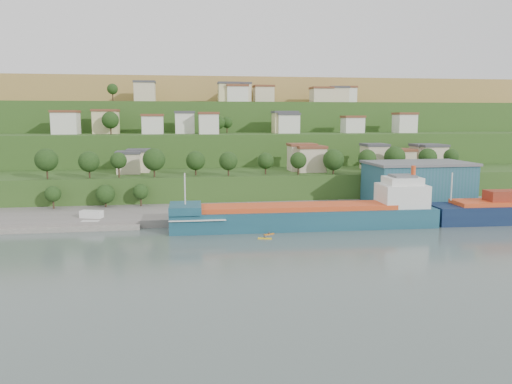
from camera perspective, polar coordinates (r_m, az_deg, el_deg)
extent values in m
plane|color=#445350|center=(119.34, 3.39, -5.21)|extent=(500.00, 500.00, 0.00)
cube|color=slate|center=(150.78, 8.69, -2.40)|extent=(220.00, 26.00, 4.00)
cube|color=slate|center=(141.88, -20.93, -3.55)|extent=(40.00, 18.00, 2.40)
cube|color=#284719|center=(173.47, -0.36, -0.87)|extent=(260.00, 32.00, 20.00)
cube|color=#284719|center=(202.88, -1.54, 0.49)|extent=(280.00, 32.00, 44.00)
cube|color=#284719|center=(232.44, -2.42, 1.51)|extent=(300.00, 32.00, 70.00)
cube|color=olive|center=(305.73, -3.87, 3.17)|extent=(360.00, 120.00, 96.00)
cube|color=beige|center=(169.61, -14.32, 3.16)|extent=(7.46, 7.11, 6.50)
cube|color=#3F3F44|center=(169.32, -14.36, 4.41)|extent=(8.06, 7.71, 0.90)
cube|color=beige|center=(173.49, -13.24, 3.38)|extent=(7.10, 7.07, 6.90)
cube|color=#3F3F44|center=(173.20, -13.29, 4.66)|extent=(7.70, 7.67, 0.90)
cube|color=beige|center=(173.95, 5.25, 3.86)|extent=(8.74, 8.18, 8.57)
cube|color=brown|center=(173.64, 5.27, 5.42)|extent=(9.34, 8.78, 0.90)
cube|color=beige|center=(171.15, 6.25, 3.66)|extent=(9.14, 8.26, 7.95)
cube|color=brown|center=(170.83, 6.28, 5.14)|extent=(9.74, 8.86, 0.90)
cube|color=beige|center=(182.41, 13.36, 3.83)|extent=(7.65, 8.60, 8.28)
cube|color=#3F3F44|center=(182.12, 13.41, 5.27)|extent=(8.25, 9.20, 0.90)
cube|color=beige|center=(191.34, 16.25, 3.60)|extent=(8.17, 8.40, 6.11)
cube|color=brown|center=(191.09, 16.29, 4.65)|extent=(8.77, 9.00, 0.90)
cube|color=beige|center=(196.68, 18.67, 3.86)|extent=(8.68, 7.41, 7.73)
cube|color=#3F3F44|center=(196.41, 18.73, 5.11)|extent=(9.28, 8.01, 0.90)
cube|color=beige|center=(194.78, 19.37, 3.78)|extent=(9.03, 8.76, 7.72)
cube|color=#3F3F44|center=(194.51, 19.44, 5.05)|extent=(9.63, 9.36, 0.90)
cube|color=silver|center=(204.63, -20.90, 7.33)|extent=(9.31, 8.55, 8.13)
cube|color=brown|center=(204.63, -20.97, 8.60)|extent=(9.91, 9.15, 0.90)
cube|color=beige|center=(204.52, -16.77, 7.59)|extent=(9.40, 7.95, 8.59)
cube|color=brown|center=(204.53, -16.83, 8.92)|extent=(10.00, 8.55, 0.90)
cube|color=silver|center=(198.53, -11.71, 7.50)|extent=(7.97, 7.26, 6.77)
cube|color=brown|center=(198.52, -11.75, 8.60)|extent=(8.57, 7.86, 0.90)
cube|color=silver|center=(200.90, -8.14, 7.76)|extent=(7.43, 7.14, 7.92)
cube|color=#3F3F44|center=(200.90, -8.17, 9.02)|extent=(8.03, 7.74, 0.90)
cube|color=silver|center=(195.13, -5.44, 7.73)|extent=(7.41, 8.27, 7.52)
cube|color=brown|center=(195.12, -5.46, 8.96)|extent=(8.01, 8.87, 0.90)
cube|color=beige|center=(204.88, 3.29, 7.86)|extent=(9.41, 8.17, 8.05)
cube|color=#3F3F44|center=(204.88, 3.31, 9.11)|extent=(10.01, 8.77, 0.90)
cube|color=silver|center=(203.57, 3.63, 7.74)|extent=(8.65, 7.17, 7.24)
cube|color=#3F3F44|center=(203.56, 3.64, 8.89)|extent=(9.25, 7.77, 0.90)
cube|color=silver|center=(211.93, 10.98, 7.49)|extent=(8.05, 7.39, 6.19)
cube|color=brown|center=(211.91, 11.01, 8.45)|extent=(8.65, 7.99, 0.90)
cube|color=silver|center=(219.01, 16.62, 7.49)|extent=(7.89, 7.75, 7.48)
cube|color=brown|center=(219.00, 16.67, 8.58)|extent=(8.49, 8.35, 0.90)
cube|color=beige|center=(230.83, -12.58, 11.02)|extent=(8.97, 8.77, 8.41)
cube|color=#3F3F44|center=(231.09, -12.62, 12.17)|extent=(9.57, 9.37, 0.90)
cube|color=beige|center=(226.77, -3.12, 11.20)|extent=(9.36, 7.26, 7.99)
cube|color=#3F3F44|center=(227.03, -3.13, 12.32)|extent=(9.96, 7.86, 0.90)
cube|color=silver|center=(226.61, -2.21, 11.06)|extent=(9.26, 8.83, 6.79)
cube|color=brown|center=(226.82, -2.22, 12.03)|extent=(9.86, 9.43, 0.90)
cube|color=beige|center=(233.07, -1.55, 11.17)|extent=(7.03, 8.64, 8.25)
cube|color=#3F3F44|center=(233.32, -1.55, 12.29)|extent=(7.63, 9.24, 0.90)
cube|color=beige|center=(238.57, 0.87, 11.00)|extent=(8.90, 8.38, 7.36)
cube|color=brown|center=(238.79, 0.87, 11.99)|extent=(9.50, 8.98, 0.90)
cube|color=beige|center=(238.36, 7.46, 10.82)|extent=(9.23, 8.80, 6.45)
cube|color=brown|center=(238.55, 7.48, 11.71)|extent=(9.83, 9.40, 0.90)
cube|color=beige|center=(240.97, 9.34, 10.80)|extent=(8.55, 7.31, 6.80)
cube|color=#3F3F44|center=(241.16, 9.37, 11.71)|extent=(9.15, 7.91, 0.90)
cube|color=silver|center=(246.09, 10.28, 10.77)|extent=(8.11, 7.61, 7.16)
cube|color=brown|center=(246.29, 10.30, 11.71)|extent=(8.71, 8.21, 0.90)
cylinder|color=#382619|center=(162.33, -22.76, 2.07)|extent=(0.50, 0.50, 3.86)
sphere|color=black|center=(161.99, -22.84, 3.40)|extent=(6.78, 6.78, 6.78)
cylinder|color=#382619|center=(160.02, -18.49, 2.10)|extent=(0.50, 0.50, 3.29)
sphere|color=black|center=(159.71, -18.55, 3.31)|extent=(6.31, 6.31, 6.31)
cylinder|color=#382619|center=(158.53, -15.39, 2.30)|extent=(0.50, 0.50, 3.92)
sphere|color=black|center=(158.23, -15.44, 3.50)|extent=(5.00, 5.00, 5.00)
cylinder|color=#382619|center=(157.40, -11.54, 2.33)|extent=(0.50, 0.50, 3.59)
sphere|color=black|center=(157.06, -11.58, 3.67)|extent=(6.94, 6.94, 6.94)
cylinder|color=#382619|center=(160.21, -6.91, 2.45)|extent=(0.50, 0.50, 3.05)
sphere|color=black|center=(159.91, -6.93, 3.59)|extent=(6.09, 6.09, 6.09)
cylinder|color=#382619|center=(158.33, -3.17, 2.42)|extent=(0.50, 0.50, 3.06)
sphere|color=black|center=(158.03, -3.18, 3.56)|extent=(5.86, 5.86, 5.86)
cylinder|color=#382619|center=(161.84, 1.10, 2.55)|extent=(0.50, 0.50, 2.98)
sphere|color=black|center=(161.56, 1.10, 3.59)|extent=(5.28, 5.28, 5.28)
cylinder|color=#382619|center=(161.53, 4.85, 2.55)|extent=(0.50, 0.50, 3.18)
sphere|color=black|center=(161.24, 4.86, 3.63)|extent=(5.30, 5.30, 5.30)
cylinder|color=#382619|center=(164.87, 8.82, 2.53)|extent=(0.50, 0.50, 2.79)
sphere|color=black|center=(164.56, 8.85, 3.67)|extent=(6.87, 6.87, 6.87)
cylinder|color=#382619|center=(167.46, 12.55, 2.64)|extent=(0.50, 0.50, 3.48)
sphere|color=black|center=(167.16, 12.59, 3.78)|extent=(5.89, 5.89, 5.89)
cylinder|color=#382619|center=(174.27, 15.53, 2.71)|extent=(0.50, 0.50, 3.24)
sphere|color=black|center=(173.96, 15.57, 3.88)|extent=(7.08, 7.08, 7.08)
cylinder|color=#382619|center=(177.73, 18.98, 2.69)|extent=(0.50, 0.50, 3.39)
sphere|color=black|center=(177.45, 19.04, 3.77)|extent=(6.09, 6.09, 6.09)
cylinder|color=#382619|center=(182.91, 21.35, 2.79)|extent=(0.50, 0.50, 3.85)
sphere|color=black|center=(182.65, 21.41, 3.83)|extent=(5.04, 5.04, 5.04)
cylinder|color=#382619|center=(223.59, -16.05, 10.42)|extent=(0.50, 0.50, 4.01)
sphere|color=black|center=(223.74, -16.09, 11.25)|extent=(4.53, 4.53, 4.53)
cylinder|color=#382619|center=(200.50, -4.27, 7.11)|extent=(0.50, 0.50, 2.94)
sphere|color=black|center=(200.45, -4.27, 7.92)|extent=(4.98, 4.98, 4.98)
cylinder|color=#382619|center=(228.46, -3.62, 10.57)|extent=(0.50, 0.50, 3.16)
sphere|color=black|center=(228.60, -3.63, 11.37)|extent=(5.94, 5.94, 5.94)
cylinder|color=#382619|center=(207.45, -3.34, 7.17)|extent=(0.50, 0.50, 3.01)
sphere|color=black|center=(207.41, -3.35, 7.93)|extent=(4.58, 4.58, 4.58)
cylinder|color=#382619|center=(196.46, -16.26, 6.86)|extent=(0.50, 0.50, 3.60)
sphere|color=black|center=(196.42, -16.31, 7.90)|extent=(6.33, 6.33, 6.33)
cylinder|color=#382619|center=(232.27, -13.21, 10.34)|extent=(0.50, 0.50, 3.23)
sphere|color=black|center=(232.39, -13.23, 11.05)|extent=(4.61, 4.61, 4.61)
cube|color=#153D4F|center=(130.04, 5.51, -3.42)|extent=(68.91, 12.24, 6.87)
cube|color=#D0451B|center=(128.82, 4.69, -1.70)|extent=(51.21, 9.91, 1.18)
cube|color=#153D4F|center=(125.49, -8.08, -1.85)|extent=(8.08, 10.96, 1.96)
cube|color=silver|center=(137.63, 16.32, -0.37)|extent=(11.98, 10.06, 5.89)
cube|color=silver|center=(137.10, 16.39, 1.25)|extent=(9.00, 8.04, 1.96)
cube|color=#595B5E|center=(136.96, 16.41, 1.78)|extent=(6.01, 6.01, 0.59)
cylinder|color=#D0451B|center=(138.09, 17.55, 2.28)|extent=(1.20, 1.20, 2.94)
cylinder|color=silver|center=(124.71, -8.13, 0.37)|extent=(0.36, 0.36, 7.85)
cube|color=silver|center=(125.94, -6.72, -2.79)|extent=(13.97, 11.38, 0.25)
cylinder|color=silver|center=(142.12, 21.45, 0.58)|extent=(0.35, 0.35, 7.46)
cube|color=maroon|center=(151.66, 27.00, -0.35)|extent=(12.99, 5.85, 2.77)
cube|color=#1F555E|center=(162.21, 17.98, 0.91)|extent=(30.27, 18.46, 12.00)
cube|color=#595B5E|center=(161.54, 18.08, 3.16)|extent=(31.29, 19.47, 0.80)
cube|color=white|center=(139.05, -18.28, -2.58)|extent=(6.26, 4.17, 2.70)
cube|color=silver|center=(134.73, -18.41, -3.33)|extent=(4.63, 2.24, 0.89)
cube|color=orange|center=(121.97, 1.49, -4.84)|extent=(2.79, 1.64, 0.21)
sphere|color=#3F3F44|center=(121.89, 1.49, -4.68)|extent=(0.50, 0.50, 0.50)
cube|color=yellow|center=(117.77, 1.03, -5.32)|extent=(3.32, 1.34, 0.25)
sphere|color=#3F3F44|center=(117.68, 1.03, -5.12)|extent=(0.57, 0.57, 0.57)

